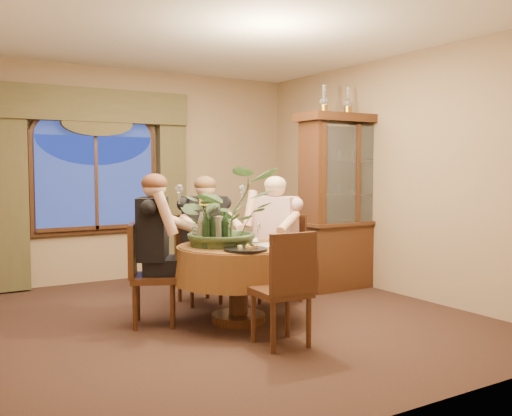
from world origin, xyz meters
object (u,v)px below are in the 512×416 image
wine_bottle_0 (206,231)px  wine_bottle_1 (201,229)px  chair_right (281,260)px  chair_back (154,275)px  stoneware_vase (221,230)px  oil_lamp_center (348,101)px  wine_bottle_4 (225,229)px  dining_table (238,284)px  chair_front_left (281,289)px  wine_bottle_2 (212,230)px  china_cabinet (347,201)px  person_scarf (205,240)px  oil_lamp_right (370,103)px  olive_bowl (242,243)px  person_pink (276,240)px  oil_lamp_left (324,99)px  centerpiece_plant (224,179)px  chair_back_right (200,260)px  wine_bottle_3 (206,227)px  person_back (153,249)px

wine_bottle_0 → wine_bottle_1: size_ratio=1.00×
chair_right → chair_back: size_ratio=1.00×
stoneware_vase → oil_lamp_center: bearing=16.1°
chair_back → wine_bottle_4: 0.80m
dining_table → chair_front_left: bearing=-93.7°
stoneware_vase → wine_bottle_2: wine_bottle_2 is taller
china_cabinet → wine_bottle_0: china_cabinet is taller
person_scarf → stoneware_vase: bearing=80.8°
wine_bottle_1 → oil_lamp_right: bearing=13.8°
person_scarf → olive_bowl: 0.88m
person_pink → olive_bowl: bearing=92.4°
wine_bottle_2 → wine_bottle_4: bearing=1.4°
oil_lamp_center → person_scarf: bearing=176.6°
oil_lamp_left → centerpiece_plant: bearing=-159.4°
dining_table → chair_right: size_ratio=1.32×
china_cabinet → oil_lamp_center: size_ratio=6.31×
chair_back → stoneware_vase: (0.62, -0.19, 0.41)m
oil_lamp_center → chair_back_right: oil_lamp_center is taller
china_cabinet → stoneware_vase: size_ratio=7.84×
wine_bottle_0 → wine_bottle_3: 0.29m
oil_lamp_center → person_back: 3.15m
wine_bottle_0 → dining_table: bearing=9.1°
oil_lamp_center → person_scarf: (-1.92, 0.11, -1.61)m
stoneware_vase → wine_bottle_4: size_ratio=0.83×
dining_table → wine_bottle_4: wine_bottle_4 is taller
olive_bowl → dining_table: bearing=140.4°
olive_bowl → china_cabinet: bearing=21.5°
dining_table → stoneware_vase: 0.54m
china_cabinet → wine_bottle_2: bearing=-160.8°
dining_table → chair_back_right: bearing=88.3°
olive_bowl → wine_bottle_0: bearing=-175.0°
chair_back → olive_bowl: chair_back is taller
china_cabinet → person_scarf: china_cabinet is taller
wine_bottle_0 → wine_bottle_4: bearing=3.3°
chair_right → wine_bottle_1: wine_bottle_1 is taller
chair_right → centerpiece_plant: (-0.88, -0.34, 0.90)m
centerpiece_plant → wine_bottle_1: centerpiece_plant is taller
olive_bowl → person_back: bearing=150.8°
chair_right → chair_front_left: same height
centerpiece_plant → oil_lamp_left: bearing=20.6°
person_scarf → wine_bottle_1: bearing=66.1°
chair_front_left → oil_lamp_left: bearing=46.7°
china_cabinet → oil_lamp_left: size_ratio=6.31×
china_cabinet → person_pink: china_cabinet is taller
chair_back → olive_bowl: 0.89m
wine_bottle_3 → oil_lamp_center: bearing=13.7°
oil_lamp_center → stoneware_vase: bearing=-163.9°
oil_lamp_center → centerpiece_plant: size_ratio=0.31×
chair_back_right → wine_bottle_0: wine_bottle_0 is taller
person_back → centerpiece_plant: 0.95m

